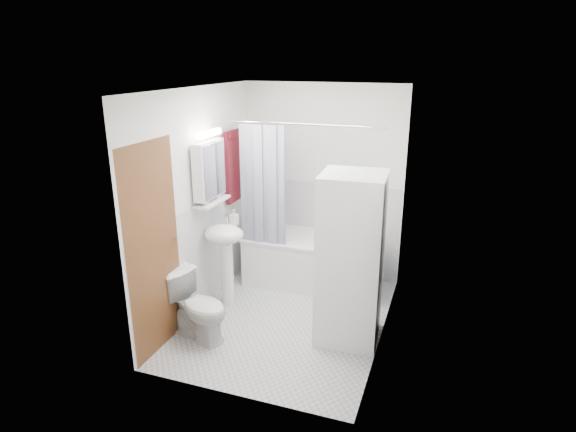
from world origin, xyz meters
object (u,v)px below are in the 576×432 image
(washer_dryer, at_px, (350,259))
(toilet, at_px, (198,307))
(sink, at_px, (225,247))
(bathtub, at_px, (311,258))

(washer_dryer, xyz_separation_m, toilet, (-1.40, -0.50, -0.51))
(washer_dryer, bearing_deg, toilet, -163.79)
(sink, relative_size, washer_dryer, 0.62)
(bathtub, distance_m, washer_dryer, 1.34)
(bathtub, height_order, sink, sink)
(washer_dryer, height_order, toilet, washer_dryer)
(bathtub, relative_size, sink, 1.50)
(sink, distance_m, toilet, 0.79)
(sink, relative_size, toilet, 1.53)
(sink, height_order, washer_dryer, washer_dryer)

